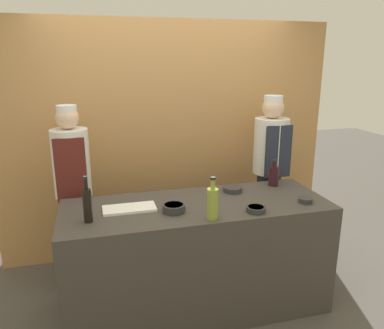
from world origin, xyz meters
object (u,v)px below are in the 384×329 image
object	(u,v)px
cutting_board	(129,208)
bottle_oil	(213,203)
sauce_bowl_white	(233,189)
sauce_bowl_orange	(256,209)
sauce_bowl_red	(305,200)
chef_right	(269,172)
bottle_soy	(87,204)
chef_left	(74,190)
bottle_wine	(274,176)
sauce_bowl_purple	(174,208)

from	to	relation	value
cutting_board	bottle_oil	xyz separation A→B (m)	(0.55, -0.32, 0.11)
sauce_bowl_white	sauce_bowl_orange	bearing A→B (deg)	-88.96
cutting_board	bottle_oil	bearing A→B (deg)	-29.98
cutting_board	bottle_oil	world-z (taller)	bottle_oil
sauce_bowl_red	chef_right	world-z (taller)	chef_right
sauce_bowl_red	sauce_bowl_orange	size ratio (longest dim) A/B	0.77
bottle_oil	chef_right	world-z (taller)	chef_right
sauce_bowl_white	bottle_soy	xyz separation A→B (m)	(-1.20, -0.32, 0.11)
bottle_soy	chef_right	world-z (taller)	chef_right
sauce_bowl_orange	chef_left	bearing A→B (deg)	145.07
bottle_soy	chef_right	xyz separation A→B (m)	(1.78, 0.79, -0.13)
bottle_oil	bottle_wine	bearing A→B (deg)	36.29
bottle_oil	bottle_wine	xyz separation A→B (m)	(0.76, 0.56, -0.03)
sauce_bowl_purple	chef_right	bearing A→B (deg)	33.64
sauce_bowl_white	sauce_bowl_red	bearing A→B (deg)	-39.87
bottle_oil	chef_left	xyz separation A→B (m)	(-0.98, 0.97, -0.14)
cutting_board	bottle_oil	size ratio (longest dim) A/B	1.27
sauce_bowl_red	chef_left	size ratio (longest dim) A/B	0.07
sauce_bowl_orange	chef_left	size ratio (longest dim) A/B	0.09
sauce_bowl_purple	cutting_board	size ratio (longest dim) A/B	0.43
bottle_oil	chef_right	distance (m)	1.34
sauce_bowl_purple	cutting_board	world-z (taller)	sauce_bowl_purple
sauce_bowl_red	sauce_bowl_purple	bearing A→B (deg)	175.23
bottle_soy	sauce_bowl_orange	bearing A→B (deg)	-6.52
sauce_bowl_white	bottle_oil	bearing A→B (deg)	-124.78
bottle_soy	bottle_wine	bearing A→B (deg)	13.35
sauce_bowl_purple	sauce_bowl_white	bearing A→B (deg)	27.42
chef_right	sauce_bowl_red	bearing A→B (deg)	-97.64
sauce_bowl_white	chef_right	xyz separation A→B (m)	(0.58, 0.47, -0.03)
bottle_wine	sauce_bowl_red	bearing A→B (deg)	-83.27
bottle_wine	chef_left	world-z (taller)	chef_left
sauce_bowl_red	sauce_bowl_purple	xyz separation A→B (m)	(-1.05, 0.09, 0.01)
sauce_bowl_purple	bottle_wine	distance (m)	1.06
bottle_soy	bottle_wine	size ratio (longest dim) A/B	1.40
sauce_bowl_orange	bottle_oil	world-z (taller)	bottle_oil
sauce_bowl_white	chef_left	world-z (taller)	chef_left
sauce_bowl_white	chef_right	world-z (taller)	chef_right
sauce_bowl_purple	sauce_bowl_white	distance (m)	0.66
cutting_board	chef_left	world-z (taller)	chef_left
sauce_bowl_white	bottle_soy	world-z (taller)	bottle_soy
bottle_soy	chef_left	world-z (taller)	chef_left
sauce_bowl_red	sauce_bowl_orange	distance (m)	0.46
chef_left	cutting_board	bearing A→B (deg)	-56.61
sauce_bowl_white	chef_left	distance (m)	1.41
sauce_bowl_orange	bottle_oil	distance (m)	0.37
bottle_wine	chef_right	bearing A→B (deg)	67.73
sauce_bowl_orange	sauce_bowl_red	bearing A→B (deg)	8.60
sauce_bowl_white	cutting_board	world-z (taller)	sauce_bowl_white
sauce_bowl_purple	bottle_wine	size ratio (longest dim) A/B	0.72
sauce_bowl_orange	chef_right	distance (m)	1.09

